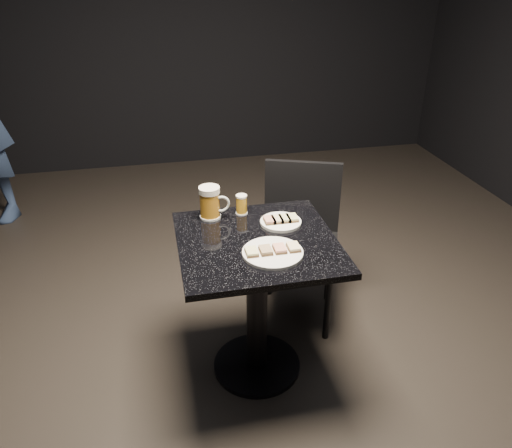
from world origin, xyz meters
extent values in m
plane|color=black|center=(0.00, 0.00, 0.00)|extent=(6.00, 6.00, 0.00)
plane|color=black|center=(0.00, 3.00, 1.50)|extent=(5.00, 0.00, 5.00)
cylinder|color=white|center=(0.04, -0.13, 0.76)|extent=(0.26, 0.26, 0.01)
cylinder|color=white|center=(0.14, 0.13, 0.76)|extent=(0.19, 0.19, 0.01)
cylinder|color=black|center=(0.00, 0.00, 0.01)|extent=(0.44, 0.44, 0.03)
cylinder|color=black|center=(0.00, 0.00, 0.37)|extent=(0.10, 0.10, 0.69)
cube|color=black|center=(0.00, 0.00, 0.73)|extent=(0.70, 0.70, 0.03)
cylinder|color=silver|center=(-0.17, 0.26, 0.76)|extent=(0.10, 0.10, 0.01)
cylinder|color=orange|center=(-0.17, 0.26, 0.82)|extent=(0.09, 0.09, 0.12)
cylinder|color=white|center=(-0.17, 0.26, 0.89)|extent=(0.10, 0.10, 0.03)
torus|color=silver|center=(-0.12, 0.24, 0.82)|extent=(0.08, 0.01, 0.08)
cylinder|color=silver|center=(-0.02, 0.27, 0.75)|extent=(0.06, 0.06, 0.01)
cylinder|color=gold|center=(-0.02, 0.27, 0.80)|extent=(0.05, 0.05, 0.08)
cylinder|color=white|center=(-0.02, 0.27, 0.84)|extent=(0.05, 0.05, 0.01)
cube|color=black|center=(0.31, 0.37, 0.45)|extent=(0.54, 0.54, 0.04)
cylinder|color=black|center=(0.08, 0.26, 0.21)|extent=(0.03, 0.03, 0.43)
cylinder|color=black|center=(0.42, 0.14, 0.21)|extent=(0.03, 0.03, 0.43)
cylinder|color=black|center=(0.21, 0.60, 0.21)|extent=(0.03, 0.03, 0.43)
cylinder|color=black|center=(0.54, 0.47, 0.21)|extent=(0.03, 0.03, 0.43)
cube|color=black|center=(0.38, 0.55, 0.67)|extent=(0.41, 0.18, 0.42)
cube|color=#4C3521|center=(-0.05, -0.13, 0.77)|extent=(0.05, 0.07, 0.01)
cube|color=#D1D184|center=(-0.05, -0.13, 0.78)|extent=(0.05, 0.07, 0.01)
cube|color=#4C3521|center=(0.01, -0.13, 0.77)|extent=(0.05, 0.07, 0.01)
cube|color=#8C7251|center=(0.01, -0.13, 0.78)|extent=(0.05, 0.07, 0.01)
cube|color=#4C3521|center=(0.07, -0.13, 0.77)|extent=(0.05, 0.07, 0.01)
cube|color=tan|center=(0.07, -0.13, 0.78)|extent=(0.05, 0.07, 0.01)
cube|color=#4C3521|center=(0.13, -0.13, 0.77)|extent=(0.05, 0.07, 0.01)
cube|color=beige|center=(0.13, -0.13, 0.78)|extent=(0.05, 0.07, 0.01)
cube|color=#4C3521|center=(0.09, 0.13, 0.77)|extent=(0.05, 0.07, 0.01)
cube|color=tan|center=(0.09, 0.13, 0.78)|extent=(0.05, 0.07, 0.01)
cube|color=#4C3521|center=(0.12, 0.13, 0.77)|extent=(0.05, 0.07, 0.01)
cube|color=beige|center=(0.12, 0.13, 0.78)|extent=(0.05, 0.07, 0.01)
cube|color=#4C3521|center=(0.16, 0.13, 0.77)|extent=(0.05, 0.07, 0.01)
cube|color=#D1D184|center=(0.16, 0.13, 0.78)|extent=(0.05, 0.07, 0.01)
cube|color=#4C3521|center=(0.20, 0.13, 0.77)|extent=(0.05, 0.07, 0.01)
cube|color=#D1D184|center=(0.20, 0.13, 0.78)|extent=(0.05, 0.07, 0.01)
camera|label=1|loc=(-0.41, -1.87, 1.86)|focal=35.00mm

